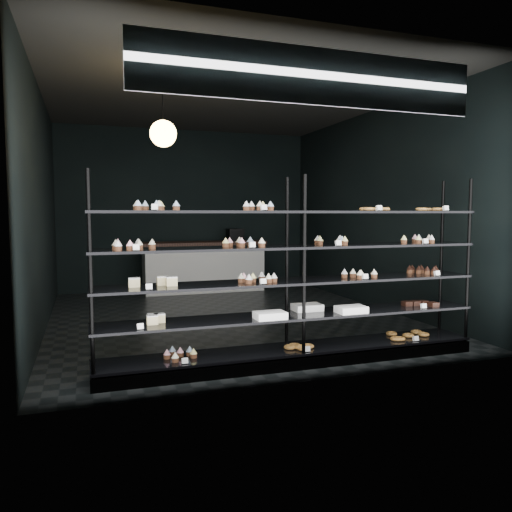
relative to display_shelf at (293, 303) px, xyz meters
name	(u,v)px	position (x,y,z in m)	size (l,w,h in m)	color
room	(227,209)	(-0.01, 2.45, 0.97)	(5.01, 6.01, 3.20)	black
display_shelf	(293,303)	(0.00, 0.00, 0.00)	(4.00, 0.50, 1.91)	black
signage	(315,77)	(-0.01, -0.48, 2.12)	(3.30, 0.05, 0.50)	#0D1545
pendant_lamp	(163,133)	(-1.10, 1.24, 1.82)	(0.31, 0.31, 0.88)	black
service_counter	(204,266)	(0.22, 4.95, -0.13)	(2.42, 0.65, 1.23)	beige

